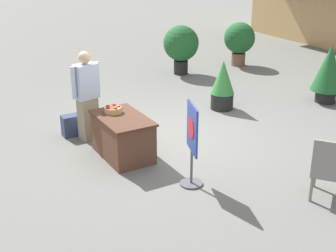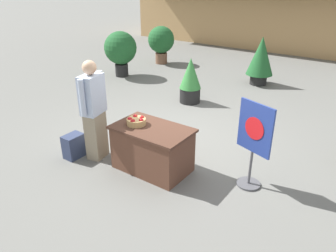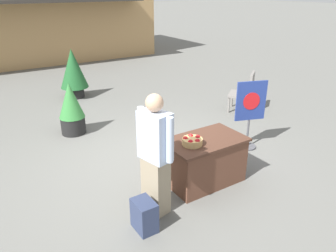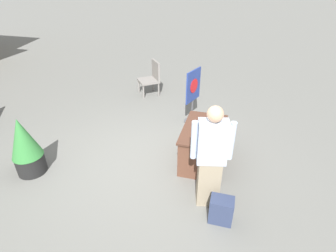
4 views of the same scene
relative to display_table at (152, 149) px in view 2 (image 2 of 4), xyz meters
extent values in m
plane|color=slate|center=(-0.28, 1.07, -0.37)|extent=(120.00, 120.00, 0.00)
cube|color=brown|center=(0.00, 0.00, -0.02)|extent=(1.17, 0.72, 0.70)
cube|color=#492C20|center=(0.00, 0.00, 0.35)|extent=(1.24, 0.77, 0.04)
cylinder|color=tan|center=(-0.28, -0.04, 0.42)|extent=(0.30, 0.30, 0.10)
sphere|color=red|center=(-0.18, -0.04, 0.46)|extent=(0.08, 0.08, 0.08)
sphere|color=red|center=(-0.24, 0.05, 0.46)|extent=(0.08, 0.08, 0.08)
sphere|color=red|center=(-0.36, 0.02, 0.46)|extent=(0.08, 0.08, 0.08)
sphere|color=red|center=(-0.36, -0.11, 0.46)|extent=(0.08, 0.08, 0.08)
sphere|color=red|center=(-0.26, -0.14, 0.46)|extent=(0.08, 0.08, 0.08)
cube|color=gray|center=(-1.03, -0.24, 0.04)|extent=(0.31, 0.39, 0.83)
cube|color=silver|center=(-1.03, -0.24, 0.78)|extent=(0.35, 0.47, 0.65)
sphere|color=tan|center=(-1.03, -0.24, 1.22)|extent=(0.23, 0.23, 0.23)
cylinder|color=silver|center=(-1.09, 0.01, 0.80)|extent=(0.09, 0.09, 0.60)
cylinder|color=silver|center=(-0.97, -0.49, 0.80)|extent=(0.09, 0.09, 0.60)
cube|color=#2D3856|center=(-1.35, -0.49, -0.16)|extent=(0.24, 0.34, 0.42)
cylinder|color=#4C4C51|center=(1.47, 0.49, -0.36)|extent=(0.36, 0.36, 0.03)
cylinder|color=#4C4C51|center=(1.47, 0.49, -0.07)|extent=(0.04, 0.04, 0.55)
cube|color=navy|center=(1.47, 0.49, 0.58)|extent=(0.57, 0.22, 0.75)
cylinder|color=red|center=(1.46, 0.47, 0.58)|extent=(0.31, 0.12, 0.33)
cylinder|color=black|center=(-4.12, 3.70, -0.18)|extent=(0.40, 0.40, 0.38)
sphere|color=#1E5628|center=(-4.12, 3.70, 0.50)|extent=(0.99, 0.99, 0.99)
cylinder|color=black|center=(-0.32, 5.37, -0.23)|extent=(0.47, 0.47, 0.30)
cone|color=#1E5628|center=(-0.32, 5.37, 0.45)|extent=(0.76, 0.76, 1.07)
cylinder|color=brown|center=(-4.07, 5.72, -0.19)|extent=(0.42, 0.42, 0.37)
sphere|color=#1E5628|center=(-4.07, 5.72, 0.46)|extent=(0.92, 0.92, 0.92)
cylinder|color=black|center=(-1.15, 2.98, -0.19)|extent=(0.51, 0.51, 0.37)
cone|color=#337A38|center=(-1.15, 2.98, 0.37)|extent=(0.53, 0.53, 0.75)
camera|label=1|loc=(6.90, -3.06, 3.23)|focal=50.00mm
camera|label=2|loc=(2.88, -3.60, 2.55)|focal=35.00mm
camera|label=3|loc=(-2.93, -3.50, 2.53)|focal=35.00mm
camera|label=4|loc=(-4.13, -0.45, 2.84)|focal=28.00mm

